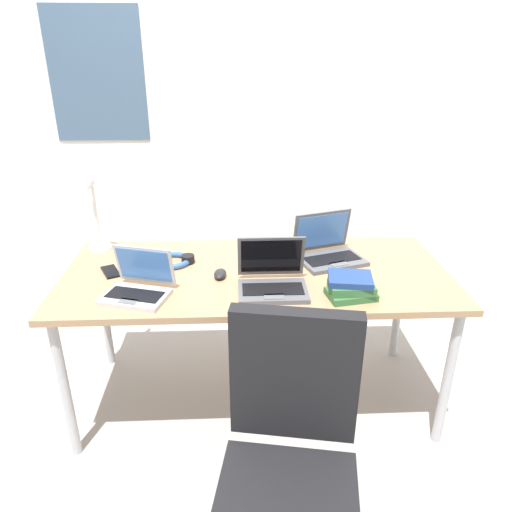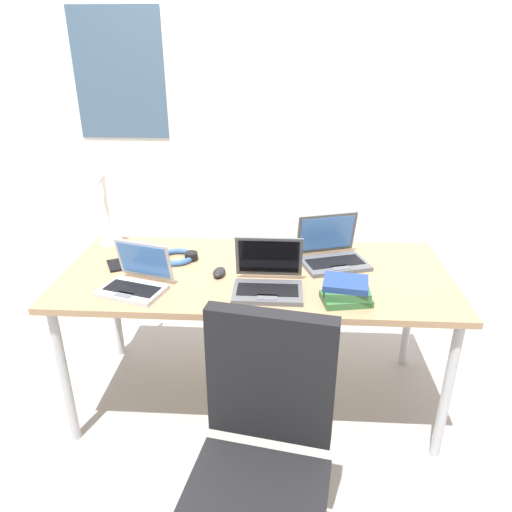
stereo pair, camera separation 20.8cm
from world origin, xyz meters
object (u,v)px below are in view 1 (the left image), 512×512
Objects in this scene: laptop_near_mouse at (138,287)px; cell_phone at (111,272)px; laptop_back_left at (272,280)px; desk_lamp at (94,215)px; book_stack at (351,287)px; computer_mouse at (220,274)px; laptop_front_left at (329,251)px; office_chair at (288,491)px; headphones at (173,260)px.

laptop_near_mouse reaches higher than cell_phone.
laptop_back_left reaches higher than cell_phone.
book_stack is (1.19, -0.54, -0.15)m from desk_lamp.
laptop_back_left is 3.09× the size of computer_mouse.
laptop_back_left reaches higher than computer_mouse.
laptop_back_left is at bearing -135.03° from laptop_front_left.
computer_mouse is at bearing 24.64° from laptop_near_mouse.
office_chair reaches higher than book_stack.
laptop_front_left is 0.43m from laptop_back_left.
headphones is (0.40, -0.16, -0.18)m from desk_lamp.
desk_lamp is at bearing 172.44° from laptop_front_left.
laptop_near_mouse is at bearing -149.01° from computer_mouse.
laptop_near_mouse is 0.38m from computer_mouse.
cell_phone is at bearing 165.44° from book_stack.
office_chair reaches higher than cell_phone.
computer_mouse is 0.45× the size of headphones.
laptop_front_left is at bearing 93.62° from book_stack.
laptop_back_left is at bearing 166.21° from book_stack.
cell_phone is 0.63× the size of book_stack.
desk_lamp reaches higher than headphones.
laptop_front_left is (0.87, 0.33, 0.00)m from laptop_near_mouse.
desk_lamp is 0.99m from laptop_back_left.
cell_phone is (-0.74, 0.20, -0.04)m from laptop_back_left.
laptop_back_left is 0.31× the size of office_chair.
office_chair reaches higher than computer_mouse.
laptop_front_left is 0.77m from headphones.
headphones is at bearing -22.40° from desk_lamp.
headphones is 0.22× the size of office_chair.
office_chair is at bearing -51.39° from laptop_near_mouse.
book_stack is (0.02, -0.38, -0.00)m from laptop_front_left.
laptop_front_left is at bearing 44.97° from laptop_back_left.
office_chair is at bearing -68.92° from computer_mouse.
book_stack is (0.90, -0.05, 0.00)m from laptop_near_mouse.
cell_phone is (0.12, -0.26, -0.19)m from desk_lamp.
laptop_back_left is 1.37× the size of book_stack.
desk_lamp is at bearing 158.93° from computer_mouse.
desk_lamp is 0.34m from cell_phone.
computer_mouse is at bearing 151.09° from laptop_back_left.
laptop_near_mouse is (0.29, -0.48, -0.16)m from desk_lamp.
laptop_front_left is (1.16, -0.15, -0.15)m from desk_lamp.
laptop_back_left is 0.84m from office_chair.
laptop_front_left is 0.38× the size of office_chair.
laptop_near_mouse is at bearing 128.61° from office_chair.
headphones is 0.87m from book_stack.
laptop_front_left is at bearing -7.56° from desk_lamp.
cell_phone is 1.10m from book_stack.
desk_lamp reaches higher than computer_mouse.
headphones reaches higher than computer_mouse.
book_stack is at bearing -86.38° from laptop_front_left.
cell_phone is at bearing -65.16° from desk_lamp.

